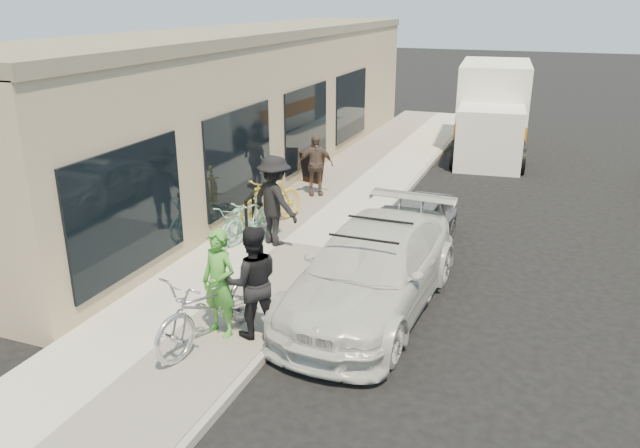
% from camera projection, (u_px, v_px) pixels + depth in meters
% --- Properties ---
extents(ground, '(120.00, 120.00, 0.00)m').
position_uv_depth(ground, '(319.00, 330.00, 9.98)').
color(ground, black).
rests_on(ground, ground).
extents(sidewalk, '(3.00, 34.00, 0.15)m').
position_uv_depth(sidewalk, '(283.00, 244.00, 13.26)').
color(sidewalk, beige).
rests_on(sidewalk, ground).
extents(curb, '(0.12, 34.00, 0.13)m').
position_uv_depth(curb, '(352.00, 255.00, 12.74)').
color(curb, gray).
rests_on(curb, ground).
extents(storefront, '(3.60, 20.00, 4.22)m').
position_uv_depth(storefront, '(250.00, 104.00, 18.03)').
color(storefront, tan).
rests_on(storefront, ground).
extents(bike_rack, '(0.20, 0.65, 0.94)m').
position_uv_depth(bike_rack, '(250.00, 213.00, 13.22)').
color(bike_rack, black).
rests_on(bike_rack, sidewalk).
extents(sandwich_board, '(0.64, 0.65, 0.88)m').
position_uv_depth(sandwich_board, '(312.00, 167.00, 17.30)').
color(sandwich_board, black).
rests_on(sandwich_board, sidewalk).
extents(sedan_white, '(2.29, 5.08, 1.48)m').
position_uv_depth(sedan_white, '(372.00, 270.00, 10.45)').
color(sedan_white, silver).
rests_on(sedan_white, ground).
extents(sedan_silver, '(1.50, 3.37, 1.12)m').
position_uv_depth(sedan_silver, '(414.00, 224.00, 13.04)').
color(sedan_silver, gray).
rests_on(sedan_silver, ground).
extents(moving_truck, '(2.80, 6.19, 2.95)m').
position_uv_depth(moving_truck, '(492.00, 113.00, 21.30)').
color(moving_truck, white).
rests_on(moving_truck, ground).
extents(tandem_bike, '(1.24, 2.34, 1.17)m').
position_uv_depth(tandem_bike, '(212.00, 306.00, 9.19)').
color(tandem_bike, silver).
rests_on(tandem_bike, sidewalk).
extents(woman_rider, '(0.69, 0.53, 1.68)m').
position_uv_depth(woman_rider, '(219.00, 283.00, 9.32)').
color(woman_rider, green).
rests_on(woman_rider, sidewalk).
extents(man_standing, '(1.08, 1.03, 1.76)m').
position_uv_depth(man_standing, '(252.00, 282.00, 9.28)').
color(man_standing, black).
rests_on(man_standing, sidewalk).
extents(cruiser_bike_a, '(0.82, 1.58, 0.91)m').
position_uv_depth(cruiser_bike_a, '(250.00, 219.00, 13.17)').
color(cruiser_bike_a, '#82C2B3').
rests_on(cruiser_bike_a, sidewalk).
extents(cruiser_bike_b, '(0.82, 1.67, 0.84)m').
position_uv_depth(cruiser_bike_b, '(234.00, 221.00, 13.15)').
color(cruiser_bike_b, '#82C2B3').
rests_on(cruiser_bike_b, sidewalk).
extents(cruiser_bike_c, '(1.19, 1.97, 1.14)m').
position_uv_depth(cruiser_bike_c, '(271.00, 200.00, 14.02)').
color(cruiser_bike_c, gold).
rests_on(cruiser_bike_c, sidewalk).
extents(bystander_a, '(1.40, 1.16, 1.89)m').
position_uv_depth(bystander_a, '(275.00, 201.00, 12.80)').
color(bystander_a, black).
rests_on(bystander_a, sidewalk).
extents(bystander_b, '(1.01, 0.80, 1.60)m').
position_uv_depth(bystander_b, '(315.00, 165.00, 16.12)').
color(bystander_b, brown).
rests_on(bystander_b, sidewalk).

